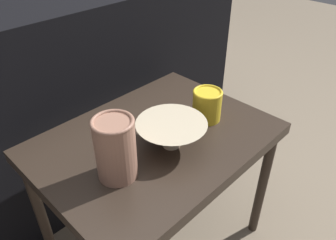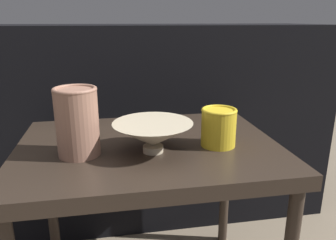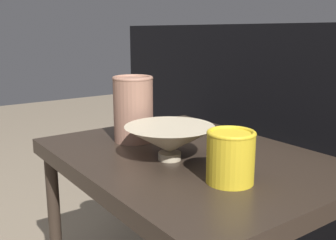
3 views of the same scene
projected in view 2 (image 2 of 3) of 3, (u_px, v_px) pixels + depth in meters
The scene contains 5 objects.
table at pixel (149, 162), 0.95m from camera, with size 0.73×0.55×0.55m.
couch_backdrop at pixel (133, 121), 1.53m from camera, with size 1.73×0.50×0.87m.
bowl at pixel (153, 135), 0.86m from camera, with size 0.21×0.21×0.08m.
vase_textured_left at pixel (77, 121), 0.83m from camera, with size 0.11×0.11×0.18m.
vase_colorful_right at pixel (219, 126), 0.91m from camera, with size 0.10×0.10×0.11m.
Camera 2 is at (-0.10, -0.87, 0.89)m, focal length 35.00 mm.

